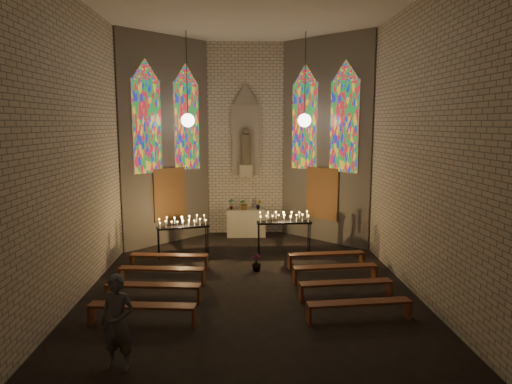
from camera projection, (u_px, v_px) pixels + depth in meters
floor at (250, 289)px, 11.40m from camera, size 12.00×12.00×0.00m
room at (247, 136)px, 14.18m from camera, size 8.22×12.43×7.00m
altar at (246, 223)px, 16.71m from camera, size 1.40×0.60×1.00m
flower_vase_left at (231, 204)px, 16.54m from camera, size 0.25×0.21×0.40m
flower_vase_center at (244, 204)px, 16.54m from camera, size 0.48×0.44×0.44m
flower_vase_right at (259, 204)px, 16.65m from camera, size 0.20×0.17×0.34m
aisle_flower_pot at (256, 263)px, 12.78m from camera, size 0.34×0.34×0.48m
votive_stand_left at (183, 224)px, 14.11m from camera, size 1.65×0.81×1.18m
votive_stand_right at (284, 220)px, 14.43m from camera, size 1.74×0.46×1.27m
pew_left_0 at (169, 257)px, 12.92m from camera, size 2.23×0.52×0.42m
pew_right_0 at (326, 256)px, 13.09m from camera, size 2.23×0.52×0.42m
pew_left_1 at (162, 271)px, 11.74m from camera, size 2.23×0.52×0.42m
pew_right_1 at (335, 269)px, 11.90m from camera, size 2.23×0.52×0.42m
pew_left_2 at (153, 287)px, 10.55m from camera, size 2.23×0.52×0.42m
pew_right_2 at (346, 285)px, 10.72m from camera, size 2.23×0.52×0.42m
pew_left_3 at (142, 308)px, 9.37m from camera, size 2.23×0.52×0.42m
pew_right_3 at (359, 305)px, 9.53m from camera, size 2.23×0.52×0.42m
visitor at (117, 322)px, 7.59m from camera, size 0.67×0.51×1.64m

